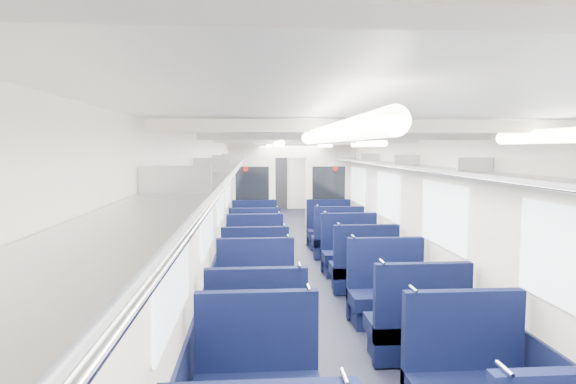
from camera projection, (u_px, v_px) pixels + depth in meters
name	position (u px, v px, depth m)	size (l,w,h in m)	color
floor	(301.00, 272.00, 8.50)	(2.80, 18.00, 0.01)	black
ceiling	(302.00, 140.00, 8.28)	(2.80, 18.00, 0.01)	white
wall_left	(222.00, 208.00, 8.29)	(0.02, 18.00, 2.35)	beige
dado_left	(224.00, 254.00, 8.36)	(0.03, 17.90, 0.70)	black
wall_right	(379.00, 206.00, 8.49)	(0.02, 18.00, 2.35)	beige
dado_right	(378.00, 251.00, 8.57)	(0.03, 17.90, 0.70)	black
wall_far	(277.00, 177.00, 17.33)	(2.80, 0.02, 2.35)	beige
luggage_rack_left	(232.00, 162.00, 8.23)	(0.36, 17.40, 0.18)	#B2B5BA
luggage_rack_right	(370.00, 162.00, 8.41)	(0.36, 17.40, 0.18)	#B2B5BA
windows	(304.00, 196.00, 7.91)	(2.78, 15.60, 0.75)	white
ceiling_fittings	(303.00, 144.00, 8.03)	(2.70, 16.06, 0.11)	beige
end_door	(277.00, 182.00, 17.29)	(0.75, 0.06, 2.00)	black
bulkhead	(291.00, 191.00, 10.86)	(2.80, 0.10, 2.35)	beige
seat_8	(256.00, 337.00, 4.71)	(0.99, 0.54, 1.10)	black
seat_9	(417.00, 329.00, 4.90)	(0.99, 0.54, 1.10)	black
seat_10	(256.00, 298.00, 5.94)	(0.99, 0.54, 1.10)	black
seat_11	(388.00, 297.00, 5.98)	(0.99, 0.54, 1.10)	black
seat_12	(255.00, 274.00, 7.07)	(0.99, 0.54, 1.10)	black
seat_13	(364.00, 271.00, 7.27)	(0.99, 0.54, 1.10)	black
seat_14	(255.00, 257.00, 8.16)	(0.99, 0.54, 1.10)	black
seat_15	(350.00, 255.00, 8.29)	(0.99, 0.54, 1.10)	black
seat_16	(255.00, 244.00, 9.27)	(0.99, 0.54, 1.10)	black
seat_17	(338.00, 242.00, 9.52)	(0.99, 0.54, 1.10)	black
seat_18	(255.00, 234.00, 10.42)	(0.99, 0.54, 1.10)	black
seat_19	(329.00, 233.00, 10.54)	(0.99, 0.54, 1.10)	black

